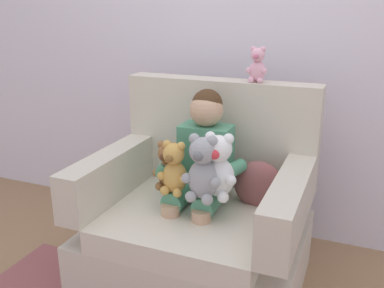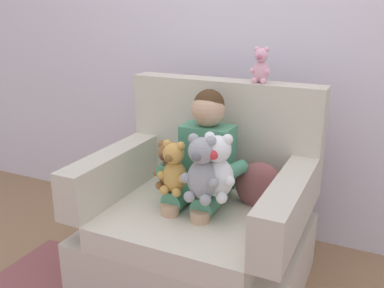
% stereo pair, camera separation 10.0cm
% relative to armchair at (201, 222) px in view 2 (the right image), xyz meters
% --- Properties ---
extents(ground_plane, '(8.00, 8.00, 0.00)m').
position_rel_armchair_xyz_m(ground_plane, '(0.00, -0.05, -0.33)').
color(ground_plane, '#936D4C').
extents(back_wall, '(6.00, 0.10, 2.60)m').
position_rel_armchair_xyz_m(back_wall, '(0.00, 0.70, 0.97)').
color(back_wall, silver).
rests_on(back_wall, ground).
extents(armchair, '(1.08, 0.86, 1.04)m').
position_rel_armchair_xyz_m(armchair, '(0.00, 0.00, 0.00)').
color(armchair, beige).
rests_on(armchair, ground).
extents(seated_child, '(0.45, 0.39, 0.82)m').
position_rel_armchair_xyz_m(seated_child, '(-0.00, 0.02, 0.32)').
color(seated_child, '#4C9370').
rests_on(seated_child, armchair).
extents(plush_grey, '(0.19, 0.15, 0.32)m').
position_rel_armchair_xyz_m(plush_grey, '(0.08, -0.17, 0.37)').
color(plush_grey, '#9E9EA3').
rests_on(plush_grey, armchair).
extents(plush_white, '(0.19, 0.15, 0.32)m').
position_rel_armchair_xyz_m(plush_white, '(0.14, -0.12, 0.37)').
color(plush_white, white).
rests_on(plush_white, armchair).
extents(plush_honey, '(0.16, 0.13, 0.26)m').
position_rel_armchair_xyz_m(plush_honey, '(-0.07, -0.15, 0.34)').
color(plush_honey, gold).
rests_on(plush_honey, armchair).
extents(plush_brown, '(0.14, 0.12, 0.24)m').
position_rel_armchair_xyz_m(plush_brown, '(-0.12, -0.12, 0.33)').
color(plush_brown, brown).
rests_on(plush_brown, armchair).
extents(plush_pink_on_backrest, '(0.11, 0.09, 0.18)m').
position_rel_armchair_xyz_m(plush_pink_on_backrest, '(0.19, 0.31, 0.79)').
color(plush_pink_on_backrest, '#EAA8BC').
rests_on(plush_pink_on_backrest, armchair).
extents(throw_pillow, '(0.26, 0.12, 0.26)m').
position_rel_armchair_xyz_m(throw_pillow, '(0.28, 0.11, 0.21)').
color(throw_pillow, '#8C4C4C').
rests_on(throw_pillow, armchair).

